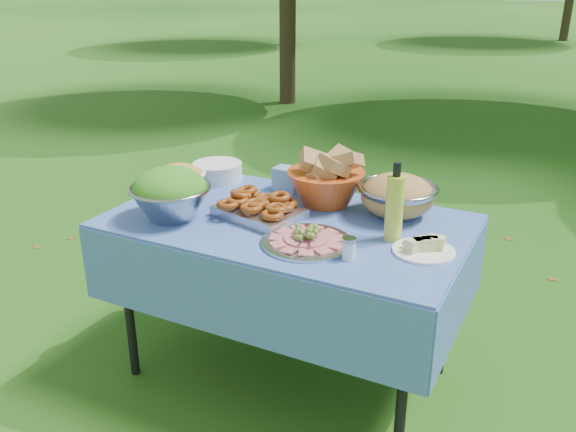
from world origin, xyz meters
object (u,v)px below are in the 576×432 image
Objects in this scene: salad_bowl at (170,193)px; pasta_bowl_steel at (397,195)px; bread_bowl at (326,179)px; plate_stack at (218,171)px; charcuterie_platter at (307,234)px; oil_bottle at (395,202)px; picnic_table at (287,300)px.

pasta_bowl_steel is at bearing 28.99° from salad_bowl.
salad_bowl is 0.67m from bread_bowl.
plate_stack is 0.86m from charcuterie_platter.
bread_bowl is at bearing -5.49° from plate_stack.
charcuterie_platter is at bearing -116.05° from pasta_bowl_steel.
bread_bowl is 0.45m from oil_bottle.
plate_stack reaches higher than charcuterie_platter.
bread_bowl is at bearing 75.22° from picnic_table.
salad_bowl is at bearing -166.86° from oil_bottle.
salad_bowl is 0.96× the size of charcuterie_platter.
bread_bowl is 0.32m from pasta_bowl_steel.
bread_bowl is at bearing 41.60° from salad_bowl.
pasta_bowl_steel is 0.96× the size of charcuterie_platter.
salad_bowl is 0.97× the size of bread_bowl.
picnic_table is 4.77× the size of oil_bottle.
pasta_bowl_steel reaches higher than picnic_table.
salad_bowl reaches higher than pasta_bowl_steel.
salad_bowl is 0.52m from plate_stack.
plate_stack is at bearing 163.30° from oil_bottle.
picnic_table is at bearing -104.78° from bread_bowl.
salad_bowl reaches higher than charcuterie_platter.
picnic_table is at bearing 133.72° from charcuterie_platter.
salad_bowl reaches higher than plate_stack.
picnic_table is 0.66m from pasta_bowl_steel.
pasta_bowl_steel reaches higher than charcuterie_platter.
bread_bowl reaches higher than charcuterie_platter.
oil_bottle is at bearing 13.14° from salad_bowl.
plate_stack is 0.78× the size of oil_bottle.
picnic_table is 6.12× the size of plate_stack.
bread_bowl is at bearing -178.11° from pasta_bowl_steel.
picnic_table is 0.70m from oil_bottle.
plate_stack is 0.72× the size of pasta_bowl_steel.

